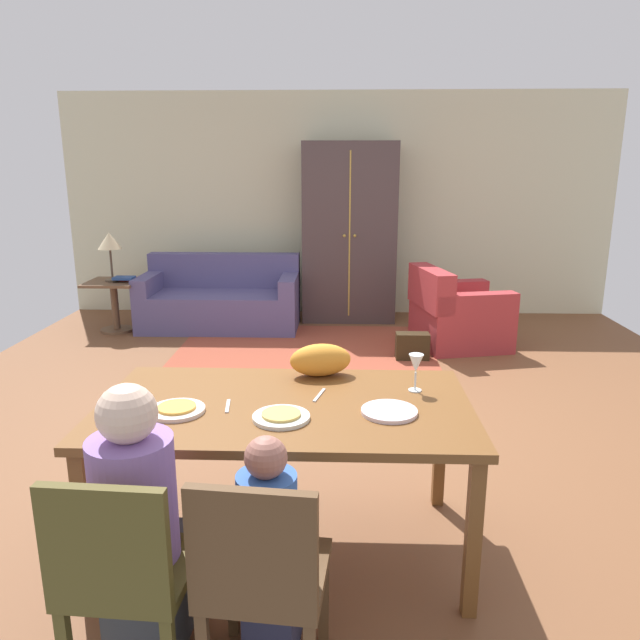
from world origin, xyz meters
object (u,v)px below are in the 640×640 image
object	(u,v)px
dining_table	(285,417)
armchair	(456,316)
book_upper	(124,278)
plate_near_man	(177,410)
plate_near_woman	(389,411)
side_table	(114,299)
plate_near_child	(281,417)
armoire	(349,233)
handbag	(412,346)
dining_chair_child	(261,574)
cat	(320,360)
dining_chair_man	(123,570)
wine_glass	(416,365)
book_lower	(130,279)
table_lamp	(109,243)
person_child	(270,557)
couch	(221,301)
person_man	(141,534)

from	to	relation	value
dining_table	armchair	world-z (taller)	armchair
book_upper	plate_near_man	bearing A→B (deg)	-67.19
plate_near_woman	side_table	world-z (taller)	plate_near_woman
plate_near_child	armoire	xyz separation A→B (m)	(0.35, 4.79, 0.28)
handbag	plate_near_child	bearing A→B (deg)	-106.57
armchair	book_upper	xyz separation A→B (m)	(-3.60, 0.38, 0.30)
dining_chair_child	armchair	world-z (taller)	dining_chair_child
cat	handbag	distance (m)	2.84
dining_chair_man	armchair	bearing A→B (deg)	66.12
wine_glass	armchair	bearing A→B (deg)	75.98
wine_glass	book_lower	xyz separation A→B (m)	(-2.74, 3.79, -0.30)
dining_chair_man	table_lamp	world-z (taller)	table_lamp
armchair	wine_glass	bearing A→B (deg)	-104.02
plate_near_child	armchair	size ratio (longest dim) A/B	0.25
dining_table	table_lamp	distance (m)	4.55
side_table	person_child	bearing A→B (deg)	-63.38
person_child	plate_near_man	bearing A→B (deg)	130.56
armchair	person_child	bearing A→B (deg)	-109.08
armoire	handbag	size ratio (longest dim) A/B	6.56
wine_glass	couch	xyz separation A→B (m)	(-1.76, 3.99, -0.59)
dining_chair_child	book_lower	size ratio (longest dim) A/B	3.95
dining_table	handbag	bearing A→B (deg)	72.50
armchair	armoire	xyz separation A→B (m)	(-1.10, 1.10, 0.73)
person_child	side_table	distance (m)	5.13
book_lower	armoire	bearing A→B (deg)	14.53
plate_near_man	plate_near_child	bearing A→B (deg)	-7.24
dining_chair_man	dining_chair_child	distance (m)	0.47
book_upper	plate_near_woman	bearing A→B (deg)	-56.57
plate_near_child	cat	world-z (taller)	cat
person_man	armoire	distance (m)	5.36
plate_near_woman	armoire	xyz separation A→B (m)	(-0.13, 4.71, 0.28)
dining_chair_man	armoire	distance (m)	5.54
plate_near_man	person_child	bearing A→B (deg)	-49.44
wine_glass	armoire	distance (m)	4.44
plate_near_child	side_table	xyz separation A→B (m)	(-2.30, 4.09, -0.39)
plate_near_woman	book_lower	bearing A→B (deg)	122.51
plate_near_child	cat	size ratio (longest dim) A/B	0.78
side_table	table_lamp	size ratio (longest dim) A/B	1.07
armchair	book_lower	world-z (taller)	armchair
dining_chair_child	couch	size ratio (longest dim) A/B	0.49
dining_table	wine_glass	size ratio (longest dim) A/B	9.23
person_man	table_lamp	xyz separation A→B (m)	(-1.83, 4.58, 0.50)
plate_near_man	handbag	size ratio (longest dim) A/B	0.78
table_lamp	book_upper	xyz separation A→B (m)	(0.14, -0.03, -0.39)
plate_near_man	cat	distance (m)	0.80
dining_table	cat	xyz separation A→B (m)	(0.15, 0.39, 0.16)
plate_near_woman	cat	size ratio (longest dim) A/B	0.78
couch	handbag	xyz separation A→B (m)	(2.09, -1.16, -0.17)
table_lamp	handbag	distance (m)	3.48
dining_table	plate_near_woman	distance (m)	0.49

